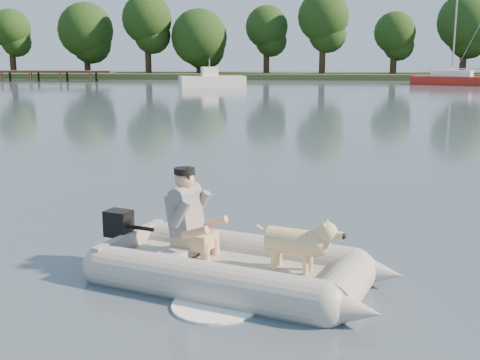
# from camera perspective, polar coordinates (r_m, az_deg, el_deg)

# --- Properties ---
(water) EXTENTS (160.00, 160.00, 0.00)m
(water) POSITION_cam_1_polar(r_m,az_deg,el_deg) (7.02, -3.85, -9.27)
(water) COLOR slate
(water) RESTS_ON ground
(shore_bank) EXTENTS (160.00, 12.00, 0.70)m
(shore_bank) POSITION_cam_1_polar(r_m,az_deg,el_deg) (68.52, 4.56, 9.80)
(shore_bank) COLOR #47512D
(shore_bank) RESTS_ON water
(dock) EXTENTS (18.00, 2.00, 1.04)m
(dock) POSITION_cam_1_polar(r_m,az_deg,el_deg) (64.47, -19.71, 9.29)
(dock) COLOR #4C331E
(dock) RESTS_ON water
(treeline) EXTENTS (71.02, 7.35, 9.27)m
(treeline) POSITION_cam_1_polar(r_m,az_deg,el_deg) (67.81, 1.38, 14.24)
(treeline) COLOR #332316
(treeline) RESTS_ON shore_bank
(dinghy) EXTENTS (5.67, 5.04, 1.34)m
(dinghy) POSITION_cam_1_polar(r_m,az_deg,el_deg) (6.70, -0.22, -5.12)
(dinghy) COLOR #A1A19C
(dinghy) RESTS_ON water
(man) EXTENTS (0.86, 0.80, 1.04)m
(man) POSITION_cam_1_polar(r_m,az_deg,el_deg) (7.00, -5.08, -2.90)
(man) COLOR slate
(man) RESTS_ON dinghy
(dog) EXTENTS (0.96, 0.60, 0.60)m
(dog) POSITION_cam_1_polar(r_m,az_deg,el_deg) (6.54, 4.98, -6.24)
(dog) COLOR tan
(dog) RESTS_ON dinghy
(outboard_motor) EXTENTS (0.47, 0.40, 0.76)m
(outboard_motor) POSITION_cam_1_polar(r_m,az_deg,el_deg) (7.57, -11.37, -5.50)
(outboard_motor) COLOR black
(outboard_motor) RESTS_ON dinghy
(motorboat) EXTENTS (5.92, 3.78, 2.34)m
(motorboat) POSITION_cam_1_polar(r_m,az_deg,el_deg) (50.19, -2.66, 10.06)
(motorboat) COLOR white
(motorboat) RESTS_ON water
(sailboat) EXTENTS (7.73, 5.12, 10.28)m
(sailboat) POSITION_cam_1_polar(r_m,az_deg,el_deg) (55.55, 19.81, 8.92)
(sailboat) COLOR #A21B12
(sailboat) RESTS_ON water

